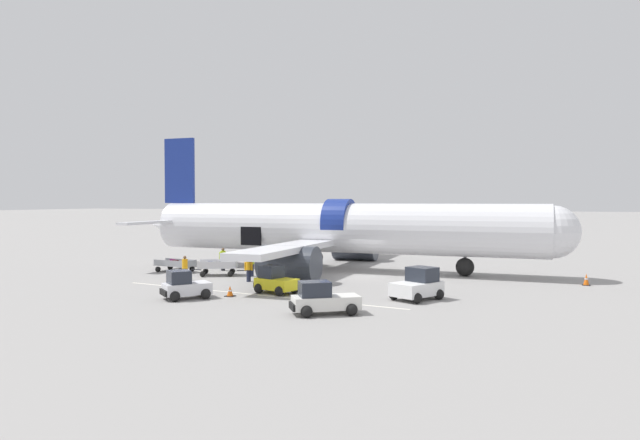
% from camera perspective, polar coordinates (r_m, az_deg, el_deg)
% --- Properties ---
extents(ground_plane, '(500.00, 500.00, 0.00)m').
position_cam_1_polar(ground_plane, '(39.68, 4.18, -5.66)').
color(ground_plane, gray).
extents(apron_marking_line, '(18.49, 2.83, 0.01)m').
position_cam_1_polar(apron_marking_line, '(32.44, -6.81, -7.38)').
color(apron_marking_line, silver).
rests_on(apron_marking_line, ground_plane).
extents(airplane, '(33.50, 26.69, 10.42)m').
position_cam_1_polar(airplane, '(42.89, 1.46, -1.01)').
color(airplane, silver).
rests_on(airplane, ground_plane).
extents(baggage_tug_lead, '(2.79, 3.22, 1.70)m').
position_cam_1_polar(baggage_tug_lead, '(30.94, 9.78, -6.50)').
color(baggage_tug_lead, white).
rests_on(baggage_tug_lead, ground_plane).
extents(baggage_tug_mid, '(2.71, 2.23, 1.56)m').
position_cam_1_polar(baggage_tug_mid, '(32.60, -4.51, -6.18)').
color(baggage_tug_mid, yellow).
rests_on(baggage_tug_mid, ground_plane).
extents(baggage_tug_rear, '(3.35, 2.79, 1.54)m').
position_cam_1_polar(baggage_tug_rear, '(26.61, 0.29, -8.01)').
color(baggage_tug_rear, silver).
rests_on(baggage_tug_rear, ground_plane).
extents(baggage_tug_spare, '(2.63, 2.76, 1.53)m').
position_cam_1_polar(baggage_tug_spare, '(31.54, -13.37, -6.51)').
color(baggage_tug_spare, silver).
rests_on(baggage_tug_spare, ground_plane).
extents(baggage_cart_loading, '(3.63, 2.64, 1.06)m').
position_cam_1_polar(baggage_cart_loading, '(40.72, -10.09, -4.74)').
color(baggage_cart_loading, silver).
rests_on(baggage_cart_loading, ground_plane).
extents(baggage_cart_queued, '(3.95, 1.93, 0.89)m').
position_cam_1_polar(baggage_cart_queued, '(43.43, -14.23, -4.45)').
color(baggage_cart_queued, '#999BA0').
rests_on(baggage_cart_queued, ground_plane).
extents(ground_crew_loader_a, '(0.55, 0.55, 1.71)m').
position_cam_1_polar(ground_crew_loader_a, '(43.37, -9.68, -3.83)').
color(ground_crew_loader_a, black).
rests_on(ground_crew_loader_a, ground_plane).
extents(ground_crew_loader_b, '(0.54, 0.47, 1.58)m').
position_cam_1_polar(ground_crew_loader_b, '(37.29, -7.15, -4.87)').
color(ground_crew_loader_b, '#1E2338').
rests_on(ground_crew_loader_b, ground_plane).
extents(ground_crew_driver, '(0.55, 0.49, 1.63)m').
position_cam_1_polar(ground_crew_driver, '(38.60, -13.36, -4.64)').
color(ground_crew_driver, black).
rests_on(ground_crew_driver, ground_plane).
extents(ground_crew_supervisor, '(0.59, 0.59, 1.85)m').
position_cam_1_polar(ground_crew_supervisor, '(39.81, -6.88, -4.23)').
color(ground_crew_supervisor, '#1E2338').
rests_on(ground_crew_supervisor, ground_plane).
extents(safety_cone_nose, '(0.47, 0.47, 0.74)m').
position_cam_1_polar(safety_cone_nose, '(39.13, 25.08, -5.43)').
color(safety_cone_nose, black).
rests_on(safety_cone_nose, ground_plane).
extents(safety_cone_engine_left, '(0.51, 0.51, 0.58)m').
position_cam_1_polar(safety_cone_engine_left, '(31.90, -8.99, -7.07)').
color(safety_cone_engine_left, black).
rests_on(safety_cone_engine_left, ground_plane).
extents(safety_cone_wingtip, '(0.63, 0.63, 0.61)m').
position_cam_1_polar(safety_cone_wingtip, '(36.11, -0.54, -5.96)').
color(safety_cone_wingtip, black).
rests_on(safety_cone_wingtip, ground_plane).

